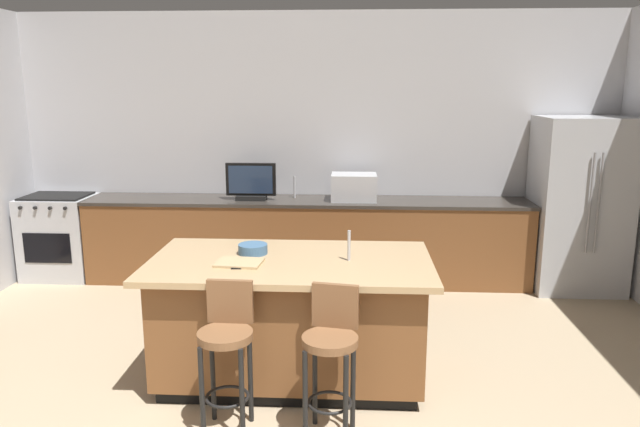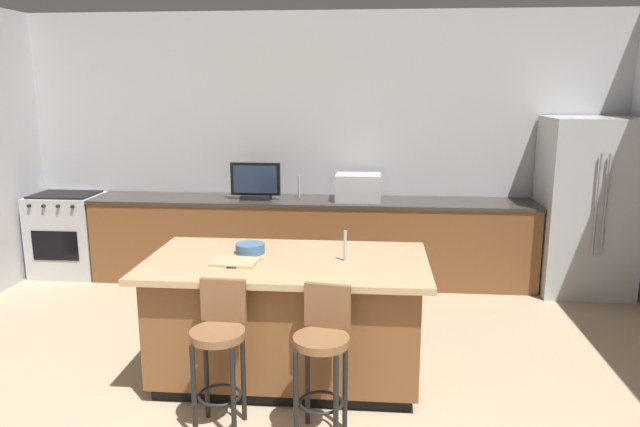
{
  "view_description": "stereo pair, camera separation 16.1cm",
  "coord_description": "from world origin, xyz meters",
  "px_view_note": "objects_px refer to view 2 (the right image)",
  "views": [
    {
      "loc": [
        0.42,
        -1.93,
        2.14
      ],
      "look_at": [
        0.15,
        2.97,
        1.07
      ],
      "focal_mm": 33.45,
      "sensor_mm": 36.0,
      "label": 1
    },
    {
      "loc": [
        0.58,
        -1.92,
        2.14
      ],
      "look_at": [
        0.15,
        2.97,
        1.07
      ],
      "focal_mm": 33.45,
      "sensor_mm": 36.0,
      "label": 2
    }
  ],
  "objects_px": {
    "microwave": "(358,187)",
    "cutting_board": "(235,262)",
    "bar_stool_left": "(219,344)",
    "refrigerator": "(586,206)",
    "bar_stool_right": "(323,350)",
    "tv_monitor": "(256,183)",
    "kitchen_island": "(287,318)",
    "range_oven": "(68,234)",
    "fruit_bowl": "(250,248)",
    "cell_phone": "(233,265)"
  },
  "relations": [
    {
      "from": "bar_stool_left",
      "to": "cell_phone",
      "type": "xyz_separation_m",
      "value": [
        -0.02,
        0.52,
        0.35
      ]
    },
    {
      "from": "kitchen_island",
      "to": "bar_stool_right",
      "type": "height_order",
      "value": "bar_stool_right"
    },
    {
      "from": "range_oven",
      "to": "bar_stool_right",
      "type": "height_order",
      "value": "bar_stool_right"
    },
    {
      "from": "range_oven",
      "to": "microwave",
      "type": "bearing_deg",
      "value": 0.02
    },
    {
      "from": "range_oven",
      "to": "microwave",
      "type": "height_order",
      "value": "microwave"
    },
    {
      "from": "tv_monitor",
      "to": "cutting_board",
      "type": "bearing_deg",
      "value": -82.47
    },
    {
      "from": "refrigerator",
      "to": "range_oven",
      "type": "height_order",
      "value": "refrigerator"
    },
    {
      "from": "range_oven",
      "to": "bar_stool_left",
      "type": "distance_m",
      "value": 3.86
    },
    {
      "from": "kitchen_island",
      "to": "tv_monitor",
      "type": "bearing_deg",
      "value": 106.6
    },
    {
      "from": "tv_monitor",
      "to": "bar_stool_left",
      "type": "distance_m",
      "value": 2.94
    },
    {
      "from": "refrigerator",
      "to": "bar_stool_right",
      "type": "xyz_separation_m",
      "value": [
        -2.48,
        -2.89,
        -0.35
      ]
    },
    {
      "from": "refrigerator",
      "to": "cutting_board",
      "type": "distance_m",
      "value": 3.89
    },
    {
      "from": "bar_stool_right",
      "to": "range_oven",
      "type": "bearing_deg",
      "value": 146.85
    },
    {
      "from": "bar_stool_left",
      "to": "bar_stool_right",
      "type": "xyz_separation_m",
      "value": [
        0.64,
        -0.03,
        -0.0
      ]
    },
    {
      "from": "bar_stool_left",
      "to": "fruit_bowl",
      "type": "xyz_separation_m",
      "value": [
        0.03,
        0.83,
        0.38
      ]
    },
    {
      "from": "cell_phone",
      "to": "cutting_board",
      "type": "bearing_deg",
      "value": 81.78
    },
    {
      "from": "kitchen_island",
      "to": "cell_phone",
      "type": "bearing_deg",
      "value": -153.33
    },
    {
      "from": "microwave",
      "to": "fruit_bowl",
      "type": "relative_size",
      "value": 2.23
    },
    {
      "from": "microwave",
      "to": "bar_stool_left",
      "type": "bearing_deg",
      "value": -104.85
    },
    {
      "from": "range_oven",
      "to": "fruit_bowl",
      "type": "distance_m",
      "value": 3.33
    },
    {
      "from": "tv_monitor",
      "to": "cell_phone",
      "type": "xyz_separation_m",
      "value": [
        0.3,
        -2.36,
        -0.19
      ]
    },
    {
      "from": "refrigerator",
      "to": "tv_monitor",
      "type": "xyz_separation_m",
      "value": [
        -3.45,
        0.02,
        0.19
      ]
    },
    {
      "from": "fruit_bowl",
      "to": "bar_stool_left",
      "type": "bearing_deg",
      "value": -92.26
    },
    {
      "from": "refrigerator",
      "to": "cutting_board",
      "type": "xyz_separation_m",
      "value": [
        -3.14,
        -2.29,
        0.01
      ]
    },
    {
      "from": "bar_stool_left",
      "to": "cell_phone",
      "type": "relative_size",
      "value": 6.3
    },
    {
      "from": "refrigerator",
      "to": "fruit_bowl",
      "type": "xyz_separation_m",
      "value": [
        -3.09,
        -2.03,
        0.04
      ]
    },
    {
      "from": "refrigerator",
      "to": "tv_monitor",
      "type": "distance_m",
      "value": 3.45
    },
    {
      "from": "microwave",
      "to": "cutting_board",
      "type": "bearing_deg",
      "value": -108.69
    },
    {
      "from": "fruit_bowl",
      "to": "cell_phone",
      "type": "relative_size",
      "value": 1.43
    },
    {
      "from": "refrigerator",
      "to": "cell_phone",
      "type": "height_order",
      "value": "refrigerator"
    },
    {
      "from": "refrigerator",
      "to": "microwave",
      "type": "height_order",
      "value": "refrigerator"
    },
    {
      "from": "kitchen_island",
      "to": "bar_stool_right",
      "type": "relative_size",
      "value": 2.14
    },
    {
      "from": "refrigerator",
      "to": "cell_phone",
      "type": "bearing_deg",
      "value": -143.36
    },
    {
      "from": "microwave",
      "to": "bar_stool_left",
      "type": "relative_size",
      "value": 0.51
    },
    {
      "from": "tv_monitor",
      "to": "refrigerator",
      "type": "bearing_deg",
      "value": -0.29
    },
    {
      "from": "tv_monitor",
      "to": "cutting_board",
      "type": "xyz_separation_m",
      "value": [
        0.3,
        -2.3,
        -0.18
      ]
    },
    {
      "from": "bar_stool_left",
      "to": "bar_stool_right",
      "type": "relative_size",
      "value": 1.0
    },
    {
      "from": "bar_stool_left",
      "to": "cutting_board",
      "type": "height_order",
      "value": "bar_stool_left"
    },
    {
      "from": "kitchen_island",
      "to": "tv_monitor",
      "type": "height_order",
      "value": "tv_monitor"
    },
    {
      "from": "cutting_board",
      "to": "tv_monitor",
      "type": "bearing_deg",
      "value": 97.53
    },
    {
      "from": "kitchen_island",
      "to": "bar_stool_right",
      "type": "xyz_separation_m",
      "value": [
        0.32,
        -0.72,
        0.1
      ]
    },
    {
      "from": "cutting_board",
      "to": "refrigerator",
      "type": "bearing_deg",
      "value": 36.04
    },
    {
      "from": "kitchen_island",
      "to": "microwave",
      "type": "relative_size",
      "value": 4.2
    },
    {
      "from": "bar_stool_right",
      "to": "tv_monitor",
      "type": "bearing_deg",
      "value": 118.46
    },
    {
      "from": "tv_monitor",
      "to": "cutting_board",
      "type": "height_order",
      "value": "tv_monitor"
    },
    {
      "from": "bar_stool_left",
      "to": "microwave",
      "type": "bearing_deg",
      "value": 77.18
    },
    {
      "from": "microwave",
      "to": "cell_phone",
      "type": "height_order",
      "value": "microwave"
    },
    {
      "from": "kitchen_island",
      "to": "tv_monitor",
      "type": "relative_size",
      "value": 3.77
    },
    {
      "from": "range_oven",
      "to": "bar_stool_right",
      "type": "bearing_deg",
      "value": -43.15
    },
    {
      "from": "bar_stool_left",
      "to": "bar_stool_right",
      "type": "distance_m",
      "value": 0.65
    }
  ]
}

